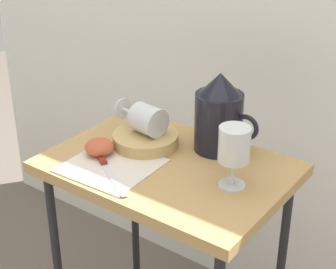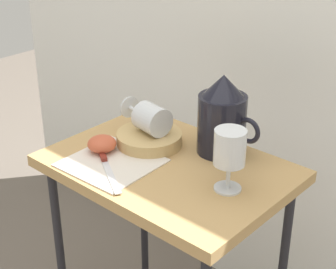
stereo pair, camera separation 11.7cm
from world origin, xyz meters
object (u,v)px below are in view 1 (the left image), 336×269
at_px(table, 168,189).
at_px(wine_glass_upright, 234,148).
at_px(basket_tray, 145,140).
at_px(knife, 104,164).
at_px(wine_glass_tipped_near, 147,119).
at_px(apple_half_left, 99,147).
at_px(pitcher, 219,120).

distance_m(table, wine_glass_upright, 0.25).
height_order(basket_tray, knife, basket_tray).
bearing_deg(basket_tray, wine_glass_tipped_near, 89.92).
bearing_deg(table, wine_glass_upright, -0.61).
bearing_deg(knife, wine_glass_upright, 19.49).
bearing_deg(apple_half_left, wine_glass_tipped_near, 63.07).
bearing_deg(basket_tray, apple_half_left, -118.60).
height_order(basket_tray, wine_glass_upright, wine_glass_upright).
height_order(wine_glass_tipped_near, knife, wine_glass_tipped_near).
xyz_separation_m(wine_glass_tipped_near, knife, (-0.01, -0.16, -0.07)).
height_order(pitcher, wine_glass_upright, pitcher).
height_order(wine_glass_upright, wine_glass_tipped_near, wine_glass_upright).
height_order(pitcher, apple_half_left, pitcher).
relative_size(pitcher, knife, 1.00).
height_order(basket_tray, apple_half_left, apple_half_left).
height_order(apple_half_left, knife, apple_half_left).
bearing_deg(apple_half_left, basket_tray, 61.40).
relative_size(table, wine_glass_tipped_near, 4.63).
xyz_separation_m(table, wine_glass_upright, (0.18, -0.00, 0.18)).
xyz_separation_m(basket_tray, apple_half_left, (-0.06, -0.11, 0.01)).
xyz_separation_m(pitcher, wine_glass_upright, (0.12, -0.14, 0.01)).
bearing_deg(pitcher, wine_glass_upright, -48.86).
xyz_separation_m(wine_glass_upright, knife, (-0.30, -0.11, -0.09)).
xyz_separation_m(table, basket_tray, (-0.10, 0.04, 0.09)).
bearing_deg(pitcher, wine_glass_tipped_near, -151.83).
xyz_separation_m(pitcher, knife, (-0.18, -0.25, -0.08)).
xyz_separation_m(wine_glass_upright, apple_half_left, (-0.35, -0.07, -0.08)).
bearing_deg(table, pitcher, 66.44).
distance_m(table, apple_half_left, 0.21).
relative_size(wine_glass_tipped_near, knife, 0.73).
bearing_deg(basket_tray, table, -21.98).
bearing_deg(knife, basket_tray, 85.83).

